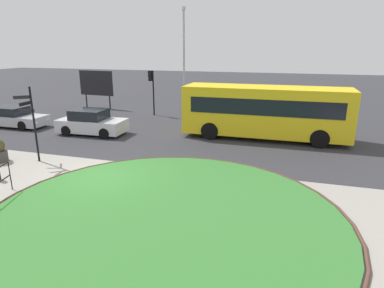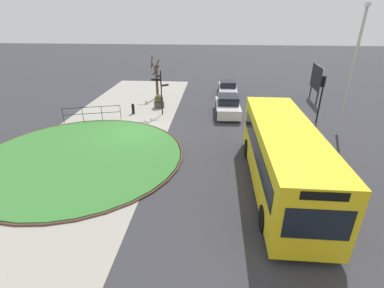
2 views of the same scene
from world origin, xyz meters
name	(u,v)px [view 2 (image 2 of 2)]	position (x,y,z in m)	size (l,w,h in m)	color
ground	(136,133)	(0.00, 0.00, 0.00)	(120.00, 120.00, 0.00)	#333338
sidewalk_paving	(108,132)	(0.00, -1.95, 0.01)	(32.00, 8.09, 0.02)	#9E998E
grass_island	(81,156)	(3.57, -2.24, 0.05)	(11.31, 11.31, 0.10)	#387A33
grass_kerb_ring	(81,156)	(3.57, -2.24, 0.06)	(11.62, 11.62, 0.11)	brown
signpost_directional	(161,89)	(-4.06, 1.07, 2.05)	(0.67, 1.26, 3.51)	black
bollard_foreground	(133,109)	(-3.98, -1.26, 0.45)	(0.23, 0.23, 0.87)	black
railing_grass_edge	(92,112)	(-2.11, -3.86, 0.73)	(1.17, 4.00, 1.12)	black
bus_yellow	(282,156)	(5.74, 8.34, 1.62)	(9.37, 2.57, 3.00)	yellow
car_near_lane	(228,88)	(-10.68, 6.54, 0.62)	(4.59, 1.79, 1.34)	#B7B7BC
car_far_lane	(228,106)	(-4.48, 6.32, 0.70)	(4.14, 1.98, 1.52)	silver
traffic_light_near	(322,89)	(-3.29, 12.89, 2.52)	(0.49, 0.27, 3.42)	black
lamppost_tall	(352,70)	(-0.85, 13.51, 4.27)	(0.32, 0.32, 7.95)	#B7B7BC
billboard_left	(316,78)	(-9.10, 14.42, 2.09)	(3.33, 0.37, 3.21)	black
planter_near_signpost	(159,102)	(-5.79, 0.51, 0.52)	(0.87, 0.87, 1.14)	#47423D
street_tree_bare	(156,79)	(-8.78, -0.23, 1.86)	(0.91, 0.78, 3.89)	#423323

